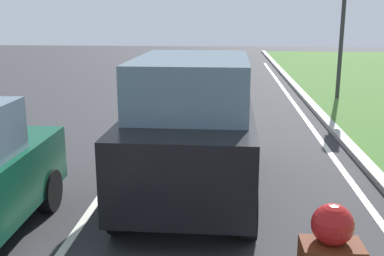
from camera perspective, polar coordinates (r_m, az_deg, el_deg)
ground_plane at (r=12.62m, az=-1.96°, el=0.45°), size 60.00×60.00×0.00m
lane_line_center at (r=12.71m, az=-5.10°, el=0.52°), size 0.12×32.00×0.01m
lane_line_right_edge at (r=12.75m, az=14.34°, el=0.17°), size 0.12×32.00×0.01m
curb_right at (r=12.83m, az=16.55°, el=0.38°), size 0.24×48.00×0.12m
car_suv_ahead at (r=7.51m, az=0.10°, el=0.26°), size 2.02×4.53×2.28m
traffic_light_near_right at (r=16.66m, az=18.19°, el=14.03°), size 0.32×0.50×4.66m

